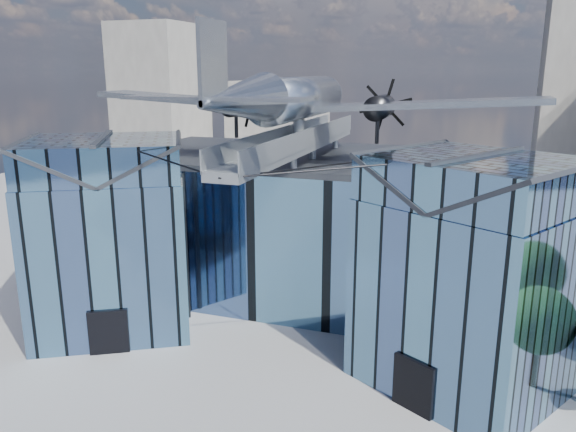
% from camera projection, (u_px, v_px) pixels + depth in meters
% --- Properties ---
extents(ground_plane, '(120.00, 120.00, 0.00)m').
position_uv_depth(ground_plane, '(277.00, 341.00, 33.41)').
color(ground_plane, gray).
extents(museum, '(32.88, 24.50, 17.60)m').
position_uv_depth(museum, '(307.00, 226.00, 37.33)').
color(museum, '#4A7097').
rests_on(museum, ground).
extents(bg_towers, '(77.00, 24.50, 26.00)m').
position_uv_depth(bg_towers, '(414.00, 113.00, 76.58)').
color(bg_towers, gray).
rests_on(bg_towers, ground).
extents(tree_side_w, '(4.46, 4.46, 5.92)m').
position_uv_depth(tree_side_w, '(92.00, 204.00, 50.04)').
color(tree_side_w, '#332214').
rests_on(tree_side_w, ground).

